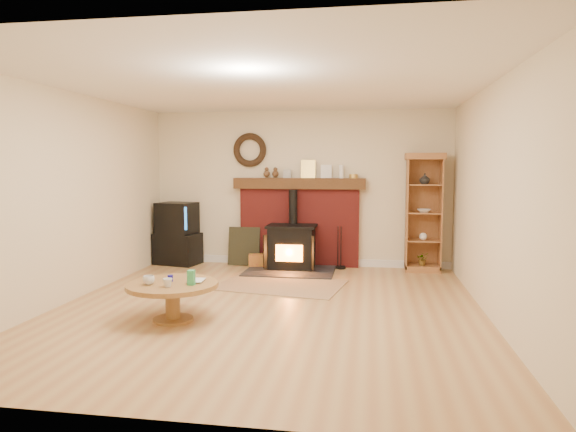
% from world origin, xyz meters
% --- Properties ---
extents(ground, '(5.50, 5.50, 0.00)m').
position_xyz_m(ground, '(0.00, 0.00, 0.00)').
color(ground, '#AD7A48').
rests_on(ground, ground).
extents(room_shell, '(5.02, 5.52, 2.61)m').
position_xyz_m(room_shell, '(-0.02, 0.09, 1.72)').
color(room_shell, beige).
rests_on(room_shell, ground).
extents(chimney_breast, '(2.20, 0.22, 1.78)m').
position_xyz_m(chimney_breast, '(0.00, 2.67, 0.80)').
color(chimney_breast, maroon).
rests_on(chimney_breast, ground).
extents(wood_stove, '(1.40, 1.00, 1.29)m').
position_xyz_m(wood_stove, '(-0.07, 2.27, 0.36)').
color(wood_stove, black).
rests_on(wood_stove, ground).
extents(area_rug, '(1.89, 1.45, 0.01)m').
position_xyz_m(area_rug, '(-0.06, 1.18, 0.01)').
color(area_rug, brown).
rests_on(area_rug, ground).
extents(tv_unit, '(0.81, 0.63, 1.06)m').
position_xyz_m(tv_unit, '(-2.08, 2.47, 0.51)').
color(tv_unit, black).
rests_on(tv_unit, ground).
extents(curio_cabinet, '(0.60, 0.44, 1.88)m').
position_xyz_m(curio_cabinet, '(2.02, 2.55, 0.94)').
color(curio_cabinet, brown).
rests_on(curio_cabinet, ground).
extents(firelog_box, '(0.38, 0.28, 0.21)m').
position_xyz_m(firelog_box, '(-0.64, 2.40, 0.11)').
color(firelog_box, yellow).
rests_on(firelog_box, ground).
extents(leaning_painting, '(0.54, 0.14, 0.65)m').
position_xyz_m(leaning_painting, '(-0.93, 2.55, 0.32)').
color(leaning_painting, black).
rests_on(leaning_painting, ground).
extents(fire_tools, '(0.16, 0.16, 0.70)m').
position_xyz_m(fire_tools, '(0.71, 2.50, 0.11)').
color(fire_tools, black).
rests_on(fire_tools, ground).
extents(coffee_table, '(0.99, 0.99, 0.58)m').
position_xyz_m(coffee_table, '(-0.93, -0.65, 0.34)').
color(coffee_table, brown).
rests_on(coffee_table, ground).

